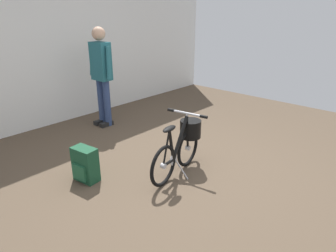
# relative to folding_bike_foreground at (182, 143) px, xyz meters

# --- Properties ---
(ground_plane) EXTENTS (7.40, 7.40, 0.00)m
(ground_plane) POSITION_rel_folding_bike_foreground_xyz_m (-0.01, -0.17, -0.36)
(ground_plane) COLOR brown
(back_wall) EXTENTS (7.40, 0.10, 2.89)m
(back_wall) POSITION_rel_folding_bike_foreground_xyz_m (-0.01, 2.71, 1.09)
(back_wall) COLOR white
(back_wall) RESTS_ON ground_plane
(folding_bike_foreground) EXTENTS (1.02, 0.53, 0.73)m
(folding_bike_foreground) POSITION_rel_folding_bike_foreground_xyz_m (0.00, 0.00, 0.00)
(folding_bike_foreground) COLOR black
(folding_bike_foreground) RESTS_ON ground_plane
(visitor_near_wall) EXTENTS (0.28, 0.54, 1.61)m
(visitor_near_wall) POSITION_rel_folding_bike_foreground_xyz_m (0.32, 1.98, 0.55)
(visitor_near_wall) COLOR navy
(visitor_near_wall) RESTS_ON ground_plane
(backpack_on_floor) EXTENTS (0.23, 0.31, 0.41)m
(backpack_on_floor) POSITION_rel_folding_bike_foreground_xyz_m (-0.93, 0.66, -0.16)
(backpack_on_floor) COLOR #19472D
(backpack_on_floor) RESTS_ON ground_plane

